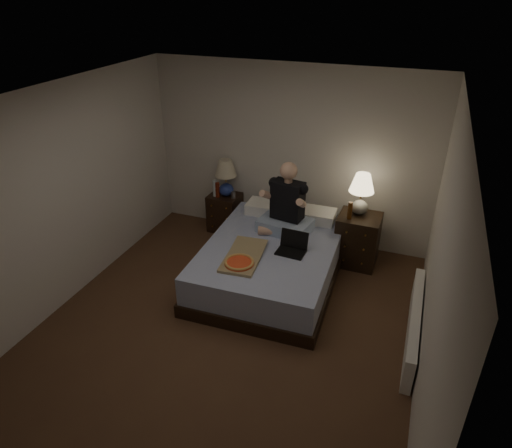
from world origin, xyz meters
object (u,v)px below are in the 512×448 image
at_px(lamp_left, 226,178).
at_px(person, 286,198).
at_px(soda_can, 233,195).
at_px(radiator, 414,324).
at_px(bed, 270,263).
at_px(beer_bottle_right, 350,210).
at_px(laptop, 291,244).
at_px(lamp_right, 361,194).
at_px(nightstand_left, 225,212).
at_px(beer_bottle_left, 218,190).
at_px(pizza_box, 239,263).
at_px(nightstand_right, 357,240).
at_px(water_bottle, 215,188).

bearing_deg(lamp_left, person, -29.25).
bearing_deg(soda_can, radiator, -28.75).
xyz_separation_m(bed, beer_bottle_right, (0.82, 0.69, 0.56)).
bearing_deg(laptop, radiator, -12.45).
height_order(lamp_left, beer_bottle_right, lamp_left).
height_order(lamp_left, lamp_right, lamp_right).
relative_size(bed, person, 2.24).
bearing_deg(beer_bottle_right, lamp_left, 169.80).
bearing_deg(nightstand_left, beer_bottle_left, -121.88).
bearing_deg(pizza_box, nightstand_left, 114.56).
relative_size(bed, radiator, 1.30).
bearing_deg(bed, lamp_left, 134.01).
distance_m(lamp_left, laptop, 1.76).
distance_m(lamp_right, person, 0.98).
xyz_separation_m(nightstand_right, lamp_left, (-2.00, 0.23, 0.50)).
relative_size(nightstand_left, beer_bottle_left, 2.50).
relative_size(nightstand_right, radiator, 0.44).
bearing_deg(pizza_box, bed, 66.79).
height_order(pizza_box, radiator, pizza_box).
distance_m(nightstand_right, person, 1.16).
bearing_deg(water_bottle, person, -23.65).
bearing_deg(beer_bottle_left, pizza_box, -57.35).
distance_m(nightstand_left, lamp_left, 0.57).
relative_size(lamp_left, beer_bottle_left, 2.43).
height_order(bed, beer_bottle_left, beer_bottle_left).
xyz_separation_m(water_bottle, laptop, (1.49, -1.05, -0.06)).
bearing_deg(beer_bottle_left, lamp_left, 43.48).
bearing_deg(radiator, soda_can, 151.25).
height_order(nightstand_right, radiator, nightstand_right).
distance_m(beer_bottle_left, person, 1.35).
bearing_deg(bed, person, 80.85).
distance_m(soda_can, pizza_box, 1.71).
relative_size(bed, lamp_right, 3.72).
bearing_deg(person, pizza_box, -94.74).
bearing_deg(nightstand_left, person, -25.71).
bearing_deg(bed, nightstand_left, 134.92).
bearing_deg(bed, radiator, -17.33).
xyz_separation_m(nightstand_right, beer_bottle_left, (-2.10, 0.14, 0.34)).
distance_m(water_bottle, person, 1.40).
relative_size(bed, pizza_box, 2.74).
bearing_deg(radiator, person, 152.17).
relative_size(lamp_right, laptop, 1.65).
bearing_deg(lamp_left, laptop, -39.89).
bearing_deg(beer_bottle_left, water_bottle, 155.48).
xyz_separation_m(lamp_right, water_bottle, (-2.12, 0.09, -0.28)).
relative_size(lamp_left, person, 0.60).
height_order(soda_can, laptop, laptop).
distance_m(lamp_left, water_bottle, 0.23).
height_order(water_bottle, beer_bottle_left, water_bottle).
bearing_deg(radiator, pizza_box, -178.08).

